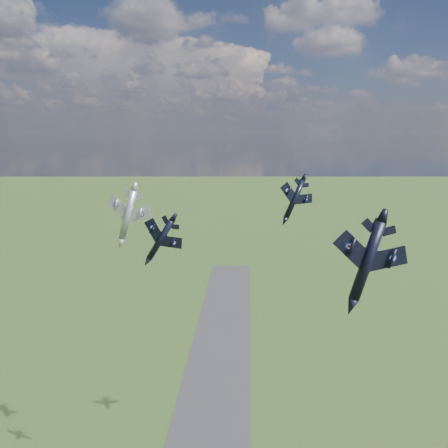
# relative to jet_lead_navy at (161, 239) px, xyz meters

# --- Properties ---
(jet_lead_navy) EXTENTS (11.91, 14.91, 7.46)m
(jet_lead_navy) POSITION_rel_jet_lead_navy_xyz_m (0.00, 0.00, 0.00)
(jet_lead_navy) COLOR black
(jet_right_navy) EXTENTS (12.06, 15.44, 5.71)m
(jet_right_navy) POSITION_rel_jet_lead_navy_xyz_m (32.74, -30.10, 5.05)
(jet_right_navy) COLOR black
(jet_high_navy) EXTENTS (13.53, 15.55, 6.36)m
(jet_high_navy) POSITION_rel_jet_lead_navy_xyz_m (28.19, 16.00, 6.04)
(jet_high_navy) COLOR black
(jet_left_silver) EXTENTS (14.78, 18.06, 6.63)m
(jet_left_silver) POSITION_rel_jet_lead_navy_xyz_m (-9.59, 10.91, 2.89)
(jet_left_silver) COLOR #A4A6AE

